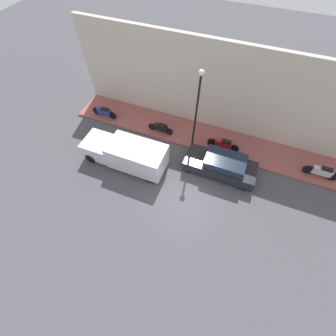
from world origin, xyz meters
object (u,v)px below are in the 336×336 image
motorcycle_blue (104,112)px  scooter_silver (322,172)px  motorcycle_red (223,144)px  parked_car (221,165)px  motorcycle_black (161,128)px  delivery_van (126,153)px  streetlamp (197,103)px

motorcycle_blue → scooter_silver: 14.73m
motorcycle_blue → motorcycle_red: size_ratio=0.93×
parked_car → motorcycle_black: (1.69, 4.63, -0.13)m
parked_car → motorcycle_red: (1.74, 0.26, -0.05)m
motorcycle_red → motorcycle_blue: bearing=90.6°
parked_car → delivery_van: size_ratio=0.81×
parked_car → motorcycle_blue: parked_car is taller
streetlamp → motorcycle_black: bearing=84.5°
motorcycle_blue → scooter_silver: bearing=-89.6°
motorcycle_blue → motorcycle_black: (0.05, -4.44, -0.04)m
motorcycle_blue → streetlamp: (-0.18, -6.82, 2.92)m
motorcycle_red → scooter_silver: 5.92m
motorcycle_blue → streetlamp: 7.42m
parked_car → streetlamp: streetlamp is taller
motorcycle_black → streetlamp: (-0.23, -2.38, 2.96)m
motorcycle_red → streetlamp: bearing=97.9°
delivery_van → motorcycle_black: delivery_van is taller
motorcycle_black → parked_car: bearing=-110.1°
motorcycle_blue → motorcycle_red: 8.81m
motorcycle_red → streetlamp: 3.52m
scooter_silver → streetlamp: bearing=92.2°
delivery_van → parked_car: bearing=-75.7°
motorcycle_blue → streetlamp: streetlamp is taller
motorcycle_blue → parked_car: bearing=-100.3°
delivery_van → motorcycle_black: bearing=-18.0°
motorcycle_red → delivery_van: bearing=120.5°
motorcycle_black → motorcycle_red: bearing=-89.4°
delivery_van → motorcycle_red: bearing=-59.5°
streetlamp → parked_car: bearing=-123.0°
scooter_silver → parked_car: bearing=107.3°
motorcycle_blue → motorcycle_red: motorcycle_red is taller
delivery_van → streetlamp: bearing=-49.5°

